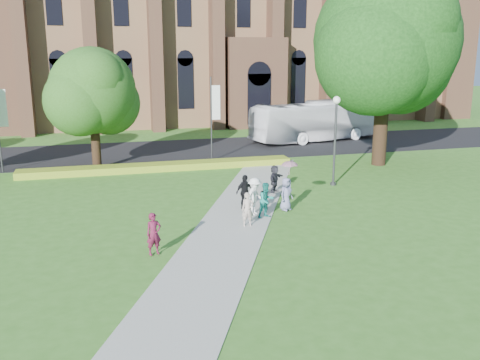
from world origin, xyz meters
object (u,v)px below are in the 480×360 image
object	(u,v)px
streetlamp	(335,130)
large_tree	(386,41)
tour_coach	(317,121)
pedestrian_0	(154,234)

from	to	relation	value
streetlamp	large_tree	world-z (taller)	large_tree
large_tree	tour_coach	xyz separation A→B (m)	(-0.23, 10.39, -6.62)
streetlamp	large_tree	xyz separation A→B (m)	(5.50, 4.50, 5.07)
streetlamp	tour_coach	size ratio (longest dim) A/B	0.42
large_tree	pedestrian_0	xyz separation A→B (m)	(-16.98, -12.95, -7.48)
streetlamp	pedestrian_0	bearing A→B (deg)	-143.67
large_tree	tour_coach	bearing A→B (deg)	91.26
large_tree	tour_coach	size ratio (longest dim) A/B	1.06
streetlamp	tour_coach	xyz separation A→B (m)	(5.27, 14.89, -1.55)
large_tree	pedestrian_0	world-z (taller)	large_tree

